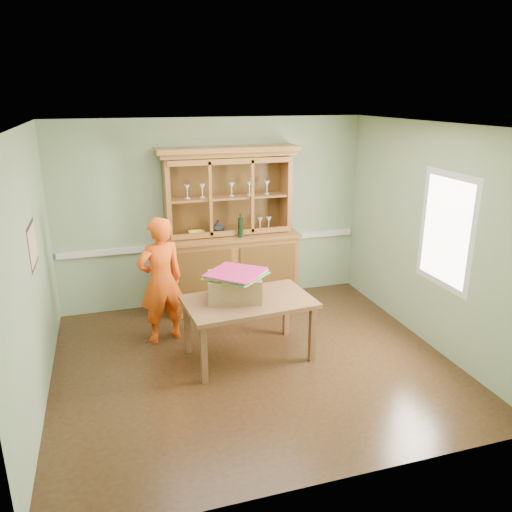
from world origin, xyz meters
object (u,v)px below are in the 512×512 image
object	(u,v)px
dining_table	(249,307)
person	(161,281)
china_hutch	(230,252)
cardboard_box	(234,287)

from	to	relation	value
dining_table	person	xyz separation A→B (m)	(-0.92, 0.73, 0.16)
china_hutch	dining_table	distance (m)	1.60
cardboard_box	dining_table	bearing A→B (deg)	-31.84
china_hutch	cardboard_box	bearing A→B (deg)	-102.16
dining_table	person	world-z (taller)	person
person	china_hutch	bearing A→B (deg)	-158.02
china_hutch	cardboard_box	xyz separation A→B (m)	(-0.32, -1.49, 0.06)
china_hutch	dining_table	bearing A→B (deg)	-96.32
china_hutch	person	size ratio (longest dim) A/B	1.44
cardboard_box	person	bearing A→B (deg)	140.43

